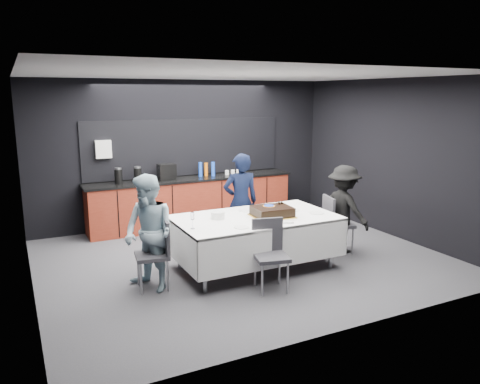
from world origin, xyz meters
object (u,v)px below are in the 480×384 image
cake_assembly (272,212)px  person_left (149,233)px  party_table (255,226)px  champagne_flute (192,217)px  chair_right (334,220)px  person_center (241,202)px  person_right (344,209)px  chair_near (270,249)px  chair_left (158,249)px  plate_stack (218,215)px

cake_assembly → person_left: person_left is taller
person_left → party_table: bearing=68.5°
champagne_flute → person_left: (-0.56, 0.10, -0.17)m
chair_right → person_left: size_ratio=0.61×
party_table → person_center: person_center is taller
party_table → chair_right: chair_right is taller
champagne_flute → cake_assembly: bearing=3.7°
party_table → person_right: bearing=0.2°
cake_assembly → champagne_flute: bearing=-176.3°
chair_near → party_table: bearing=76.2°
party_table → chair_near: 0.76m
champagne_flute → chair_left: 0.61m
party_table → cake_assembly: (0.22, -0.10, 0.21)m
champagne_flute → chair_left: (-0.45, 0.11, -0.40)m
cake_assembly → chair_left: size_ratio=0.67×
party_table → chair_left: (-1.49, -0.08, -0.11)m
chair_left → cake_assembly: bearing=-0.8°
champagne_flute → person_left: person_left is taller
cake_assembly → person_center: 0.98m
cake_assembly → chair_near: bearing=-122.5°
chair_right → person_center: bearing=147.6°
cake_assembly → chair_right: bearing=7.2°
person_left → champagne_flute: bearing=55.4°
chair_right → person_left: person_left is taller
person_center → chair_left: bearing=39.6°
chair_left → person_left: size_ratio=0.61×
chair_right → person_left: bearing=-177.4°
party_table → cake_assembly: cake_assembly is taller
chair_left → person_right: bearing=1.5°
chair_near → champagne_flute: bearing=147.4°
plate_stack → person_right: (2.15, -0.13, -0.12)m
cake_assembly → person_right: person_right is taller
party_table → person_center: size_ratio=1.45×
plate_stack → person_left: bearing=-168.2°
chair_left → person_right: (3.10, 0.08, 0.18)m
champagne_flute → person_right: size_ratio=0.16×
champagne_flute → party_table: bearing=10.1°
champagne_flute → chair_right: 2.56m
plate_stack → person_center: size_ratio=0.13×
party_table → person_left: (-1.60, -0.08, 0.12)m
plate_stack → champagne_flute: size_ratio=0.90×
champagne_flute → chair_near: champagne_flute is taller
person_right → person_left: bearing=78.7°
plate_stack → chair_left: (-0.95, -0.22, -0.30)m
chair_near → person_center: 1.67m
plate_stack → chair_near: chair_near is taller
champagne_flute → person_center: 1.63m
plate_stack → champagne_flute: bearing=-147.3°
champagne_flute → person_left: size_ratio=0.15×
party_table → chair_right: size_ratio=2.51×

